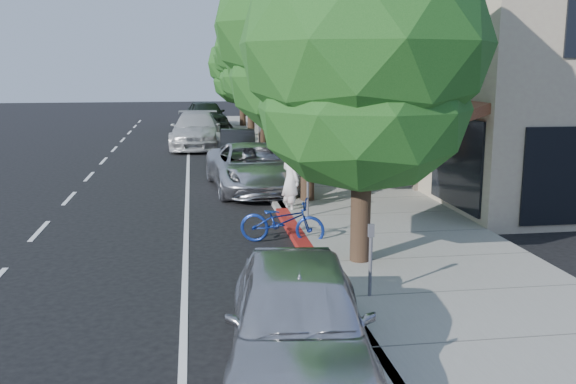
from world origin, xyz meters
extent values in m
plane|color=black|center=(0.00, 0.00, 0.00)|extent=(120.00, 120.00, 0.00)
cube|color=gray|center=(2.30, 8.00, 0.07)|extent=(4.60, 56.00, 0.15)
cube|color=#9E998E|center=(0.00, 8.00, 0.07)|extent=(0.30, 56.00, 0.15)
cube|color=maroon|center=(0.00, 1.00, 0.07)|extent=(0.32, 4.00, 0.15)
cube|color=#BBB08F|center=(9.60, 18.00, 3.50)|extent=(10.00, 36.00, 7.00)
cylinder|color=black|center=(0.90, -2.00, 1.25)|extent=(0.40, 0.40, 2.50)
ellipsoid|color=#184B16|center=(0.90, -2.00, 3.22)|extent=(4.16, 4.16, 3.33)
ellipsoid|color=#184B16|center=(0.90, -2.00, 4.43)|extent=(4.89, 4.89, 3.91)
cylinder|color=black|center=(0.90, 4.00, 1.45)|extent=(0.40, 0.40, 2.90)
ellipsoid|color=#184B16|center=(0.90, 4.00, 3.73)|extent=(4.62, 4.62, 3.70)
ellipsoid|color=#184B16|center=(0.90, 4.00, 5.14)|extent=(5.44, 5.44, 4.35)
cylinder|color=black|center=(0.90, 10.00, 1.23)|extent=(0.40, 0.40, 2.46)
ellipsoid|color=#184B16|center=(0.90, 10.00, 3.17)|extent=(3.59, 3.59, 2.87)
ellipsoid|color=#184B16|center=(0.90, 10.00, 4.36)|extent=(4.22, 4.22, 3.38)
ellipsoid|color=#184B16|center=(0.90, 10.00, 5.63)|extent=(3.17, 3.17, 2.53)
cylinder|color=black|center=(0.90, 16.00, 1.37)|extent=(0.40, 0.40, 2.74)
ellipsoid|color=#184B16|center=(0.90, 16.00, 3.52)|extent=(3.88, 3.88, 3.10)
ellipsoid|color=#184B16|center=(0.90, 16.00, 4.85)|extent=(4.56, 4.56, 3.65)
ellipsoid|color=#184B16|center=(0.90, 16.00, 6.26)|extent=(3.42, 3.42, 2.74)
cylinder|color=black|center=(0.90, 22.00, 1.30)|extent=(0.40, 0.40, 2.60)
ellipsoid|color=#184B16|center=(0.90, 22.00, 3.34)|extent=(3.61, 3.61, 2.89)
ellipsoid|color=#184B16|center=(0.90, 22.00, 4.60)|extent=(4.25, 4.25, 3.40)
ellipsoid|color=#184B16|center=(0.90, 22.00, 5.93)|extent=(3.18, 3.18, 2.55)
cylinder|color=black|center=(0.90, 28.00, 1.18)|extent=(0.40, 0.40, 2.35)
ellipsoid|color=#184B16|center=(0.90, 28.00, 3.02)|extent=(3.88, 3.88, 3.10)
ellipsoid|color=#184B16|center=(0.90, 28.00, 4.16)|extent=(4.56, 4.56, 3.65)
ellipsoid|color=#184B16|center=(0.90, 28.00, 5.37)|extent=(3.42, 3.42, 2.74)
imported|color=white|center=(0.25, 3.00, 0.96)|extent=(0.67, 0.81, 1.92)
imported|color=navy|center=(-0.40, 0.04, 0.52)|extent=(2.09, 1.29, 1.04)
imported|color=silver|center=(-0.50, 6.46, 0.76)|extent=(2.94, 5.64, 1.52)
imported|color=black|center=(-0.50, 12.82, 0.68)|extent=(1.69, 4.20, 1.36)
imported|color=beige|center=(-2.20, 18.03, 0.86)|extent=(2.68, 6.04, 1.72)
imported|color=black|center=(-1.50, 27.50, 0.93)|extent=(2.89, 5.68, 1.85)
imported|color=#BBBBC0|center=(-1.08, -6.33, 0.78)|extent=(2.36, 4.77, 1.56)
imported|color=black|center=(2.86, 8.96, 0.91)|extent=(0.85, 0.73, 1.52)
camera|label=1|loc=(-2.37, -14.12, 4.03)|focal=40.00mm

